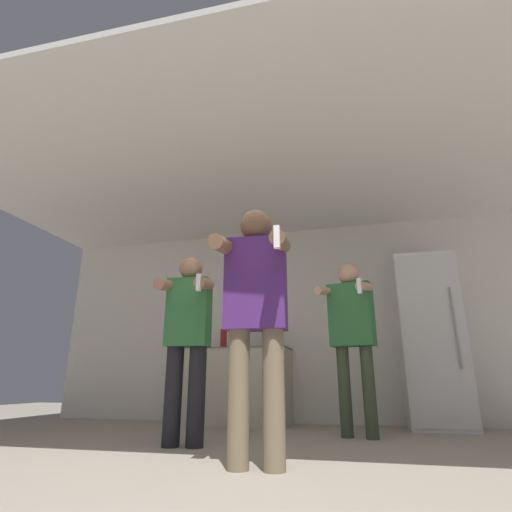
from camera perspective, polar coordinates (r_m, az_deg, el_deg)
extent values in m
plane|color=gray|center=(2.11, -6.11, -31.21)|extent=(14.00, 14.00, 0.00)
cube|color=silver|center=(5.43, 6.46, -9.18)|extent=(7.00, 0.06, 2.55)
cube|color=silver|center=(4.22, 2.80, 11.93)|extent=(7.00, 3.88, 0.05)
cube|color=white|center=(5.09, 23.57, -10.86)|extent=(0.67, 0.61, 1.93)
cube|color=silver|center=(4.79, 24.16, -10.46)|extent=(0.64, 0.01, 1.85)
cylinder|color=#99999E|center=(4.82, 26.59, -9.02)|extent=(0.02, 0.02, 0.87)
cube|color=#BCB29E|center=(5.18, -2.54, -18.08)|extent=(1.27, 0.64, 0.89)
cube|color=#676256|center=(5.20, -2.48, -13.11)|extent=(1.30, 0.67, 0.01)
cylinder|color=maroon|center=(5.22, -4.66, -11.71)|extent=(0.08, 0.08, 0.24)
cylinder|color=maroon|center=(5.23, -4.62, -10.04)|extent=(0.03, 0.03, 0.07)
sphere|color=#B29933|center=(5.24, -4.61, -9.68)|extent=(0.03, 0.03, 0.03)
cylinder|color=#563314|center=(5.04, 2.78, -12.08)|extent=(0.10, 0.10, 0.15)
cylinder|color=#563314|center=(5.06, 2.77, -10.82)|extent=(0.04, 0.04, 0.07)
sphere|color=maroon|center=(5.06, 2.76, -10.40)|extent=(0.04, 0.04, 0.04)
cylinder|color=silver|center=(5.08, 1.30, -11.54)|extent=(0.09, 0.09, 0.25)
cylinder|color=silver|center=(5.10, 1.29, -9.64)|extent=(0.04, 0.04, 0.09)
sphere|color=#B29933|center=(5.10, 1.28, -9.15)|extent=(0.04, 0.04, 0.04)
cylinder|color=#75664C|center=(2.64, -2.50, -19.48)|extent=(0.14, 0.14, 0.82)
cylinder|color=#75664C|center=(2.60, 2.54, -19.51)|extent=(0.14, 0.14, 0.82)
cube|color=#4C236B|center=(2.69, 0.00, -4.01)|extent=(0.41, 0.22, 0.62)
sphere|color=brown|center=(2.82, 0.00, 4.33)|extent=(0.22, 0.22, 0.22)
cylinder|color=brown|center=(2.63, -4.78, 1.53)|extent=(0.12, 0.37, 0.16)
cylinder|color=brown|center=(2.56, 3.50, 2.03)|extent=(0.12, 0.37, 0.16)
cube|color=white|center=(2.38, 3.00, 2.72)|extent=(0.04, 0.04, 0.14)
cylinder|color=black|center=(3.57, -11.75, -18.90)|extent=(0.14, 0.14, 0.79)
cylinder|color=black|center=(3.51, -8.50, -19.09)|extent=(0.14, 0.14, 0.79)
cube|color=#2D6B38|center=(3.58, -9.56, -7.95)|extent=(0.38, 0.23, 0.59)
sphere|color=#9E7051|center=(3.67, -9.25, -1.79)|extent=(0.21, 0.21, 0.21)
cylinder|color=#9E7051|center=(3.55, -12.82, -4.06)|extent=(0.12, 0.33, 0.15)
cylinder|color=#9E7051|center=(3.43, -7.43, -3.91)|extent=(0.12, 0.33, 0.15)
cube|color=white|center=(3.28, -8.19, -3.75)|extent=(0.04, 0.04, 0.14)
cylinder|color=#38422D|center=(4.15, 12.56, -18.28)|extent=(0.12, 0.12, 0.83)
cylinder|color=#38422D|center=(4.09, 15.86, -18.07)|extent=(0.12, 0.12, 0.83)
cube|color=#2D6B38|center=(4.17, 13.45, -8.15)|extent=(0.46, 0.30, 0.62)
sphere|color=tan|center=(4.25, 13.06, -2.56)|extent=(0.22, 0.22, 0.22)
cylinder|color=tan|center=(4.08, 9.73, -4.94)|extent=(0.18, 0.42, 0.15)
cylinder|color=tan|center=(3.97, 15.25, -4.23)|extent=(0.18, 0.42, 0.15)
cube|color=white|center=(3.77, 14.55, -4.16)|extent=(0.04, 0.04, 0.14)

